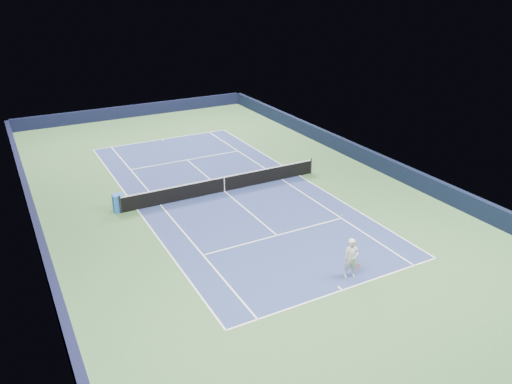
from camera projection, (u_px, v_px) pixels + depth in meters
name	position (u px, v px, depth m)	size (l,w,h in m)	color
ground	(224.00, 191.00, 30.79)	(40.00, 40.00, 0.00)	#375D33
wall_far	(135.00, 111.00, 46.53)	(22.00, 0.35, 1.10)	black
wall_right	(363.00, 155.00, 35.26)	(0.35, 40.00, 1.10)	black
wall_left	(35.00, 222.00, 25.87)	(0.35, 40.00, 1.10)	black
court_surface	(224.00, 191.00, 30.79)	(10.97, 23.77, 0.01)	navy
baseline_far	(162.00, 139.00, 40.36)	(10.97, 0.08, 0.00)	white
baseline_near	(342.00, 290.00, 21.21)	(10.97, 0.08, 0.00)	white
sideline_doubles_right	(299.00, 176.00, 33.16)	(0.08, 23.77, 0.00)	white
sideline_doubles_left	(137.00, 210.00, 28.41)	(0.08, 23.77, 0.00)	white
sideline_singles_right	(282.00, 179.00, 32.57)	(0.08, 23.77, 0.00)	white
sideline_singles_left	(160.00, 205.00, 29.00)	(0.08, 23.77, 0.00)	white
service_line_far	(187.00, 160.00, 35.94)	(8.23, 0.08, 0.00)	white
service_line_near	(277.00, 235.00, 25.63)	(8.23, 0.08, 0.00)	white
center_service_line	(224.00, 191.00, 30.79)	(0.08, 12.80, 0.00)	white
center_mark_far	(163.00, 140.00, 40.24)	(0.08, 0.30, 0.00)	white
center_mark_near	(340.00, 288.00, 21.34)	(0.08, 0.30, 0.00)	white
tennis_net	(224.00, 184.00, 30.59)	(12.90, 0.10, 1.07)	black
sponsor_cube	(119.00, 203.00, 28.06)	(0.64, 0.59, 1.02)	blue
tennis_player	(351.00, 258.00, 21.79)	(0.88, 1.35, 2.63)	silver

